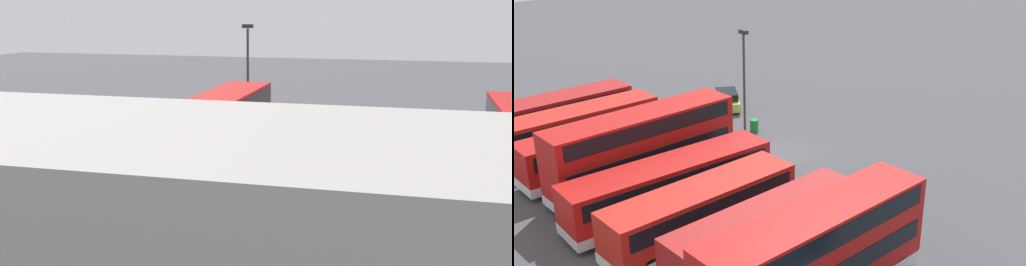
# 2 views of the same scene
# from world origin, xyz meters

# --- Properties ---
(ground_plane) EXTENTS (140.00, 140.00, 0.00)m
(ground_plane) POSITION_xyz_m (0.00, 0.00, 0.00)
(ground_plane) COLOR #47474C
(bus_single_deck_second) EXTENTS (2.82, 10.53, 2.95)m
(bus_single_deck_second) POSITION_xyz_m (-9.15, 9.44, 1.62)
(bus_single_deck_second) COLOR #A51919
(bus_single_deck_second) RESTS_ON ground
(bus_single_deck_third) EXTENTS (2.81, 10.49, 2.95)m
(bus_single_deck_third) POSITION_xyz_m (-5.37, 10.42, 1.62)
(bus_single_deck_third) COLOR red
(bus_single_deck_third) RESTS_ON ground
(bus_single_deck_fourth) EXTENTS (2.93, 11.97, 2.95)m
(bus_single_deck_fourth) POSITION_xyz_m (-1.86, 9.97, 1.62)
(bus_single_deck_fourth) COLOR #B71411
(bus_single_deck_fourth) RESTS_ON ground
(bus_double_decker_fifth) EXTENTS (2.90, 11.63, 4.55)m
(bus_double_decker_fifth) POSITION_xyz_m (1.88, 9.38, 2.45)
(bus_double_decker_fifth) COLOR #B71411
(bus_double_decker_fifth) RESTS_ON ground
(bus_single_deck_sixth) EXTENTS (2.72, 11.80, 2.95)m
(bus_single_deck_sixth) POSITION_xyz_m (5.21, 9.60, 1.62)
(bus_single_deck_sixth) COLOR #B71411
(bus_single_deck_sixth) RESTS_ON ground
(bus_single_deck_seventh) EXTENTS (2.63, 11.41, 2.95)m
(bus_single_deck_seventh) POSITION_xyz_m (9.25, 10.21, 1.62)
(bus_single_deck_seventh) COLOR red
(bus_single_deck_seventh) RESTS_ON ground
(bus_single_deck_far_end) EXTENTS (2.68, 10.44, 2.95)m
(bus_single_deck_far_end) POSITION_xyz_m (12.73, 9.76, 1.62)
(bus_single_deck_far_end) COLOR #A51919
(bus_single_deck_far_end) RESTS_ON ground
(car_hatchback_silver) EXTENTS (4.37, 3.66, 1.43)m
(car_hatchback_silver) POSITION_xyz_m (9.72, -2.77, 0.70)
(car_hatchback_silver) COLOR #A5D14C
(car_hatchback_silver) RESTS_ON ground
(lamp_post_tall) EXTENTS (0.70, 0.30, 7.90)m
(lamp_post_tall) POSITION_xyz_m (3.01, 0.82, 4.63)
(lamp_post_tall) COLOR #38383D
(lamp_post_tall) RESTS_ON ground
(waste_bin_yellow) EXTENTS (0.60, 0.60, 0.95)m
(waste_bin_yellow) POSITION_xyz_m (4.14, -0.97, 0.47)
(waste_bin_yellow) COLOR #197F33
(waste_bin_yellow) RESTS_ON ground
(tree_leftmost) EXTENTS (4.06, 4.06, 6.65)m
(tree_leftmost) POSITION_xyz_m (-3.95, 25.51, 4.60)
(tree_leftmost) COLOR #4C3823
(tree_leftmost) RESTS_ON ground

